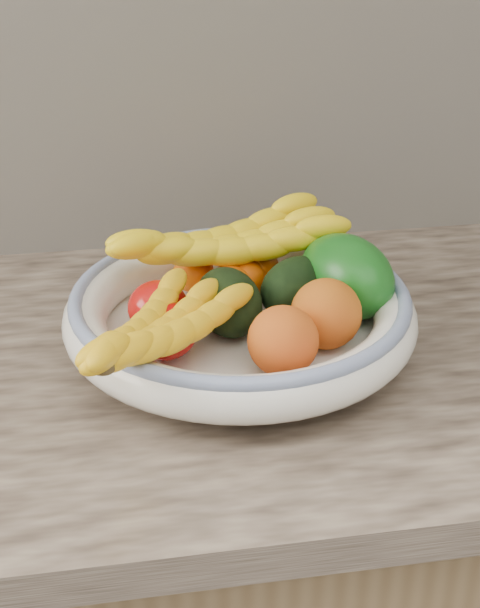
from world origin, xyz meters
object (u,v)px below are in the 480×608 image
at_px(green_mango, 346,276).
at_px(banana_bunch_front, 158,336).
at_px(fruit_bowl, 240,313).
at_px(banana_bunch_back, 226,249).

relative_size(green_mango, banana_bunch_front, 0.53).
bearing_deg(fruit_bowl, green_mango, 7.91).
height_order(fruit_bowl, banana_bunch_front, banana_bunch_front).
xyz_separation_m(fruit_bowl, green_mango, (0.13, 0.02, 0.03)).
relative_size(banana_bunch_back, banana_bunch_front, 1.21).
bearing_deg(green_mango, banana_bunch_front, -177.07).
distance_m(fruit_bowl, green_mango, 0.13).
bearing_deg(banana_bunch_back, banana_bunch_front, -130.35).
xyz_separation_m(fruit_bowl, banana_bunch_back, (-0.00, 0.09, 0.04)).
xyz_separation_m(banana_bunch_back, banana_bunch_front, (-0.09, -0.18, -0.01)).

